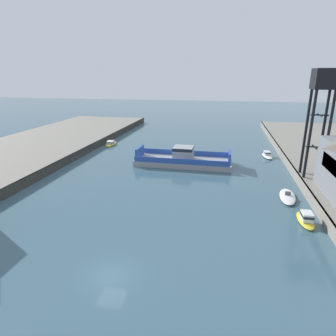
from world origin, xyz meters
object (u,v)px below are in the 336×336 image
Objects in this scene: moored_boat_mid_left at (111,143)px; moored_boat_far_left at (306,219)px; moored_boat_mid_right at (287,196)px; moored_boat_near_right at (267,155)px; crane_tower at (323,92)px; chain_ferry at (183,159)px.

moored_boat_far_left reaches higher than moored_boat_mid_left.
moored_boat_mid_left is 49.12m from moored_boat_mid_right.
moored_boat_mid_right is at bearing 95.92° from moored_boat_far_left.
moored_boat_mid_left is 1.02× the size of moored_boat_mid_right.
moored_boat_mid_left is at bearing 173.33° from moored_boat_near_right.
moored_boat_far_left reaches higher than moored_boat_near_right.
crane_tower reaches higher than moored_boat_near_right.
moored_boat_far_left is (0.95, -31.36, 0.10)m from moored_boat_near_right.
chain_ferry is at bearing 161.76° from crane_tower.
moored_boat_mid_right is (18.21, -14.21, -0.86)m from chain_ferry.
moored_boat_far_left is at bearing -41.38° from moored_boat_mid_left.
moored_boat_near_right is 23.13m from crane_tower.
chain_ferry is 2.92× the size of moored_boat_mid_left.
moored_boat_far_left is 20.99m from crane_tower.
chain_ferry is at bearing -152.30° from moored_boat_near_right.
moored_boat_far_left is (40.90, -36.03, 0.17)m from moored_boat_mid_left.
moored_boat_mid_left is (-39.94, 4.67, -0.07)m from moored_boat_near_right.
crane_tower reaches higher than moored_boat_mid_left.
moored_boat_near_right is 31.37m from moored_boat_far_left.
chain_ferry is at bearing 130.98° from moored_boat_far_left.
moored_boat_far_left is at bearing -88.26° from moored_boat_near_right.
moored_boat_mid_right is at bearing -124.69° from crane_tower.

